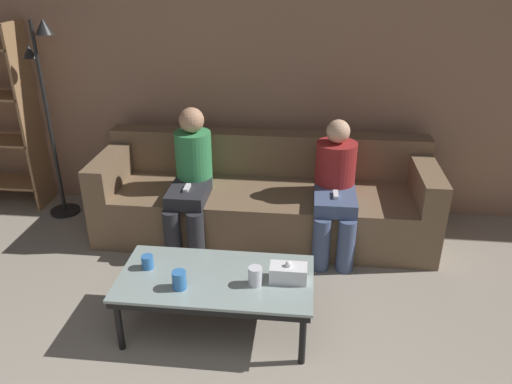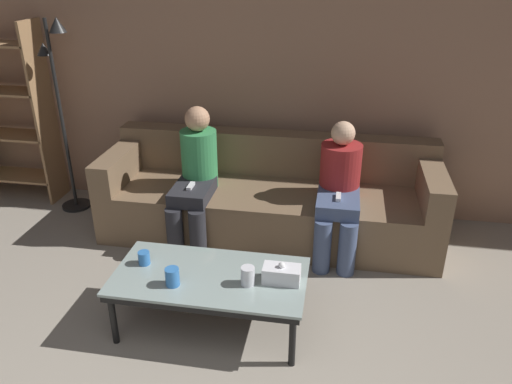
{
  "view_description": "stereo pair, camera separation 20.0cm",
  "coord_description": "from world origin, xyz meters",
  "views": [
    {
      "loc": [
        0.33,
        -0.77,
        2.13
      ],
      "look_at": [
        0.0,
        2.28,
        0.67
      ],
      "focal_mm": 35.0,
      "sensor_mm": 36.0,
      "label": 1
    },
    {
      "loc": [
        0.53,
        -0.74,
        2.13
      ],
      "look_at": [
        0.0,
        2.28,
        0.67
      ],
      "focal_mm": 35.0,
      "sensor_mm": 36.0,
      "label": 2
    }
  ],
  "objects": [
    {
      "name": "tissue_box",
      "position": [
        0.26,
        1.68,
        0.43
      ],
      "size": [
        0.22,
        0.12,
        0.13
      ],
      "color": "white",
      "rests_on": "coffee_table"
    },
    {
      "name": "wall_back",
      "position": [
        0.0,
        3.44,
        1.3
      ],
      "size": [
        12.0,
        0.06,
        2.6
      ],
      "color": "#9E755B",
      "rests_on": "ground_plane"
    },
    {
      "name": "cup_near_left",
      "position": [
        -0.61,
        1.72,
        0.43
      ],
      "size": [
        0.07,
        0.07,
        0.09
      ],
      "color": "#3372BF",
      "rests_on": "coffee_table"
    },
    {
      "name": "seated_person_mid_left",
      "position": [
        0.56,
        2.71,
        0.55
      ],
      "size": [
        0.31,
        0.65,
        1.03
      ],
      "color": "#47567A",
      "rests_on": "ground_plane"
    },
    {
      "name": "coffee_table",
      "position": [
        -0.18,
        1.67,
        0.34
      ],
      "size": [
        1.17,
        0.6,
        0.38
      ],
      "color": "#8C9E99",
      "rests_on": "ground_plane"
    },
    {
      "name": "cup_far_center",
      "position": [
        -0.36,
        1.54,
        0.44
      ],
      "size": [
        0.08,
        0.08,
        0.11
      ],
      "color": "#3372BF",
      "rests_on": "coffee_table"
    },
    {
      "name": "seated_person_left_end",
      "position": [
        -0.56,
        2.71,
        0.57
      ],
      "size": [
        0.31,
        0.64,
        1.08
      ],
      "color": "#28282D",
      "rests_on": "ground_plane"
    },
    {
      "name": "standing_lamp",
      "position": [
        -1.82,
        3.07,
        1.04
      ],
      "size": [
        0.31,
        0.26,
        1.69
      ],
      "color": "black",
      "rests_on": "ground_plane"
    },
    {
      "name": "couch",
      "position": [
        0.0,
        2.93,
        0.29
      ],
      "size": [
        2.69,
        0.86,
        0.78
      ],
      "color": "brown",
      "rests_on": "ground_plane"
    },
    {
      "name": "cup_near_right",
      "position": [
        0.07,
        1.62,
        0.44
      ],
      "size": [
        0.08,
        0.08,
        0.12
      ],
      "color": "silver",
      "rests_on": "coffee_table"
    }
  ]
}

